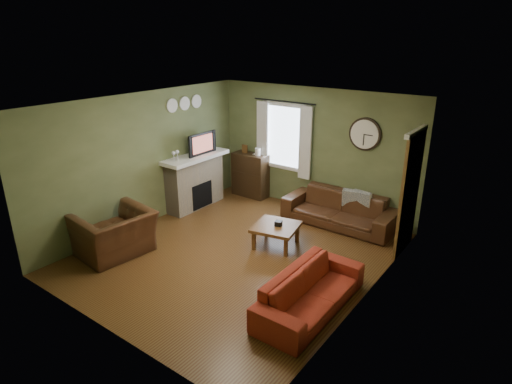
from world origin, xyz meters
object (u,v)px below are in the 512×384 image
Objects in this scene: bookshelf at (250,175)px; sofa_brown at (339,209)px; armchair at (115,234)px; coffee_table at (276,236)px; sofa_red at (311,291)px.

sofa_brown is (2.40, -0.25, -0.18)m from bookshelf.
bookshelf is at bearing -176.41° from armchair.
sofa_brown is at bearing 71.63° from coffee_table.
coffee_table is (2.07, 1.89, -0.19)m from armchair.
bookshelf is at bearing 173.98° from sofa_brown.
sofa_brown is 4.26m from armchair.
armchair is at bearing -127.11° from sofa_brown.
coffee_table is (-0.50, -1.51, -0.12)m from sofa_brown.
coffee_table is at bearing -42.86° from bookshelf.
bookshelf is 2.42m from sofa_brown.
sofa_brown is at bearing -6.02° from bookshelf.
sofa_red is 1.92m from coffee_table.
bookshelf is 3.66m from armchair.
sofa_red is (3.33, -3.04, -0.22)m from bookshelf.
coffee_table is (1.90, -1.76, -0.31)m from bookshelf.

